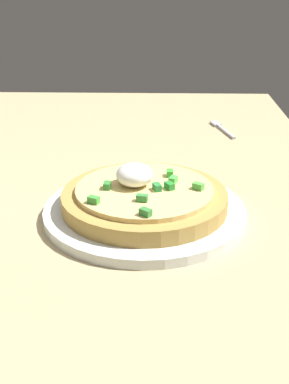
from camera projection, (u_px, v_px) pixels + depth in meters
The scene contains 4 objects.
dining_table at pixel (47, 221), 64.64cm from camera, with size 127.79×80.28×2.55cm, color tan.
plate at pixel (144, 211), 62.92cm from camera, with size 24.79×24.79×1.23cm, color silver.
pizza at pixel (144, 197), 62.12cm from camera, with size 20.24×20.24×5.35cm.
fork at pixel (221, 128), 95.63cm from camera, with size 10.39×3.72×0.50cm.
Camera 1 is at (-57.01, -13.96, 31.29)cm, focal length 47.72 mm.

